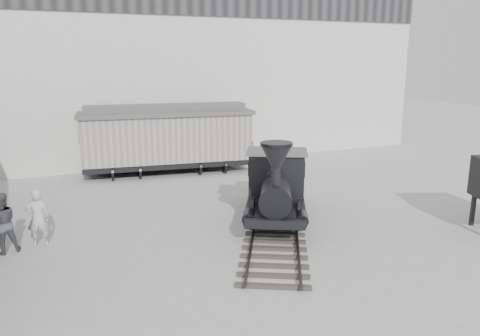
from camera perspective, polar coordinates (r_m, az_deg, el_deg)
name	(u,v)px	position (r m, az deg, el deg)	size (l,w,h in m)	color
ground	(272,265)	(13.75, 3.92, -11.68)	(90.00, 90.00, 0.00)	#9E9E9B
north_wall	(149,63)	(26.68, -11.04, 12.49)	(34.00, 2.51, 11.00)	silver
locomotive	(276,190)	(16.74, 4.42, -2.74)	(6.07, 8.99, 3.23)	#35302B
boxcar	(167,137)	(24.22, -8.88, 3.73)	(8.93, 3.83, 3.54)	black
visitor_a	(38,218)	(15.95, -23.41, -5.62)	(0.68, 0.45, 1.86)	silver
visitor_b	(2,223)	(15.87, -27.06, -6.02)	(0.92, 0.72, 1.90)	#4B4C51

